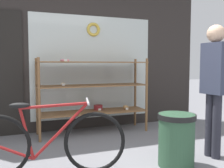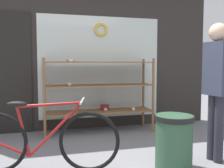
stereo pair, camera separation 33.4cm
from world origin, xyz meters
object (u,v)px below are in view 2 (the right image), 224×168
display_case (99,88)px  pedestrian (217,80)px  trash_bin (174,139)px  bicycle (43,140)px

display_case → pedestrian: (1.11, -1.68, 0.22)m
trash_bin → pedestrian: bearing=6.8°
display_case → trash_bin: size_ratio=3.07×
bicycle → trash_bin: size_ratio=2.68×
bicycle → pedestrian: 2.17m
display_case → pedestrian: size_ratio=1.12×
display_case → trash_bin: bearing=-73.9°
pedestrian → trash_bin: size_ratio=2.73×
trash_bin → bicycle: bearing=169.2°
display_case → bicycle: 1.80m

